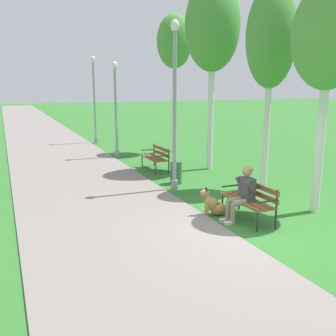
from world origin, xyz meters
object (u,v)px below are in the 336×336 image
(park_bench_mid, at_px, (156,156))
(litter_bin, at_px, (176,173))
(person_seated_on_near_bench, at_px, (243,192))
(birch_tree_second, at_px, (271,38))
(park_bench_near, at_px, (250,198))
(lamp_post_far, at_px, (94,99))
(birch_tree_closest, at_px, (329,37))
(lamp_post_near, at_px, (175,106))
(birch_tree_fourth, at_px, (174,42))
(lamp_post_mid, at_px, (116,109))
(birch_tree_third, at_px, (213,27))
(dog_shepherd, at_px, (214,205))

(park_bench_mid, relative_size, litter_bin, 2.14)
(person_seated_on_near_bench, xyz_separation_m, birch_tree_second, (2.20, 2.12, 3.57))
(park_bench_near, relative_size, lamp_post_far, 0.34)
(lamp_post_far, distance_m, birch_tree_closest, 13.38)
(birch_tree_second, bearing_deg, lamp_post_near, 162.18)
(lamp_post_far, xyz_separation_m, birch_tree_fourth, (2.68, -4.02, 2.52))
(park_bench_near, bearing_deg, lamp_post_mid, 94.51)
(birch_tree_fourth, bearing_deg, birch_tree_third, -94.67)
(dog_shepherd, relative_size, birch_tree_fourth, 0.14)
(park_bench_mid, distance_m, person_seated_on_near_bench, 5.66)
(lamp_post_near, relative_size, birch_tree_third, 0.72)
(lamp_post_far, height_order, litter_bin, lamp_post_far)
(park_bench_mid, distance_m, lamp_post_far, 7.48)
(person_seated_on_near_bench, bearing_deg, park_bench_mid, 88.24)
(park_bench_mid, bearing_deg, birch_tree_closest, -72.73)
(park_bench_near, distance_m, park_bench_mid, 5.65)
(birch_tree_closest, xyz_separation_m, birch_tree_second, (0.21, 2.28, 0.22))
(birch_tree_closest, bearing_deg, person_seated_on_near_bench, 175.24)
(birch_tree_second, distance_m, birch_tree_third, 3.02)
(dog_shepherd, height_order, lamp_post_near, lamp_post_near)
(lamp_post_near, distance_m, birch_tree_second, 3.24)
(dog_shepherd, relative_size, birch_tree_second, 0.14)
(park_bench_mid, height_order, lamp_post_mid, lamp_post_mid)
(person_seated_on_near_bench, relative_size, birch_tree_fourth, 0.21)
(lamp_post_near, relative_size, litter_bin, 6.73)
(person_seated_on_near_bench, distance_m, litter_bin, 3.63)
(birch_tree_closest, relative_size, birch_tree_second, 0.93)
(dog_shepherd, height_order, lamp_post_mid, lamp_post_mid)
(park_bench_near, distance_m, lamp_post_far, 13.03)
(birch_tree_closest, bearing_deg, birch_tree_second, 84.63)
(person_seated_on_near_bench, height_order, dog_shepherd, person_seated_on_near_bench)
(birch_tree_second, distance_m, birch_tree_fourth, 6.79)
(person_seated_on_near_bench, relative_size, dog_shepherd, 1.53)
(lamp_post_near, xyz_separation_m, birch_tree_second, (2.55, -0.82, 1.82))
(lamp_post_mid, height_order, birch_tree_closest, birch_tree_closest)
(park_bench_mid, height_order, birch_tree_closest, birch_tree_closest)
(park_bench_mid, bearing_deg, birch_tree_fourth, 56.24)
(lamp_post_far, bearing_deg, lamp_post_mid, -91.53)
(dog_shepherd, height_order, litter_bin, dog_shepherd)
(lamp_post_far, relative_size, birch_tree_second, 0.77)
(birch_tree_third, bearing_deg, park_bench_mid, 162.08)
(park_bench_near, height_order, park_bench_mid, same)
(birch_tree_closest, height_order, litter_bin, birch_tree_closest)
(birch_tree_closest, relative_size, birch_tree_fourth, 0.88)
(dog_shepherd, xyz_separation_m, birch_tree_third, (2.43, 4.50, 4.67))
(birch_tree_closest, relative_size, litter_bin, 7.55)
(lamp_post_far, height_order, birch_tree_closest, birch_tree_closest)
(park_bench_near, xyz_separation_m, birch_tree_third, (1.81, 5.05, 4.41))
(park_bench_near, distance_m, birch_tree_second, 4.73)
(dog_shepherd, bearing_deg, birch_tree_third, 61.71)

